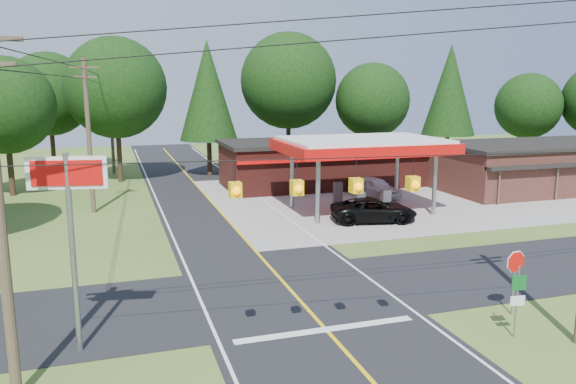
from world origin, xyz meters
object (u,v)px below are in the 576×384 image
object	(u,v)px
octagonal_stop_sign	(516,267)
big_stop_sign	(69,208)
sedan_car	(375,187)
gas_canopy	(362,148)
suv_car	(374,210)

from	to	relation	value
octagonal_stop_sign	big_stop_sign	bearing A→B (deg)	173.37
sedan_car	gas_canopy	bearing A→B (deg)	-145.24
suv_car	gas_canopy	bearing A→B (deg)	2.05
suv_car	octagonal_stop_sign	xyz separation A→B (m)	(-1.50, -14.45, 1.10)
gas_canopy	big_stop_sign	bearing A→B (deg)	-137.30
big_stop_sign	octagonal_stop_sign	distance (m)	15.36
gas_canopy	suv_car	size ratio (longest dim) A/B	2.03
suv_car	sedan_car	distance (m)	7.81
big_stop_sign	sedan_car	bearing A→B (deg)	44.55
sedan_car	big_stop_sign	bearing A→B (deg)	-153.83
suv_car	octagonal_stop_sign	bearing A→B (deg)	-174.36
sedan_car	octagonal_stop_sign	bearing A→B (deg)	-121.51
gas_canopy	sedan_car	distance (m)	6.11
suv_car	sedan_car	size ratio (longest dim) A/B	1.17
gas_canopy	suv_car	world-z (taller)	gas_canopy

